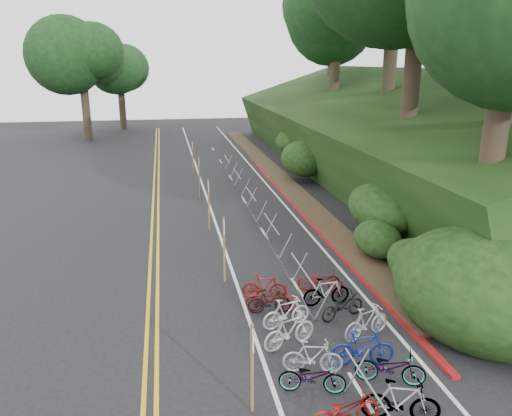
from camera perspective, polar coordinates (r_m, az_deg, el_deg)
The scene contains 10 objects.
ground at distance 14.28m, azimuth -3.51°, elevation -16.87°, with size 120.00×120.00×0.00m, color black.
road_markings at distance 23.39m, azimuth -5.05°, elevation -3.18°, with size 7.47×80.00×0.01m.
red_curb at distance 26.07m, azimuth 5.68°, elevation -1.01°, with size 0.25×28.00×0.10m, color maroon.
embankment at distance 34.45m, azimuth 14.29°, elevation 7.15°, with size 14.30×48.14×9.11m.
bike_rack_front at distance 11.83m, azimuth 12.62°, elevation -20.20°, with size 1.15×2.76×1.18m.
bike_racks_rest at distance 26.18m, azimuth -0.56°, elevation 0.98°, with size 1.14×23.00×1.17m.
signpost_near at distance 11.79m, azimuth -0.45°, elevation -17.21°, with size 0.08×0.40×2.26m.
signposts_rest at distance 26.71m, azimuth -6.02°, elevation 2.48°, with size 0.08×18.40×2.50m.
bike_front at distance 16.30m, azimuth 1.56°, elevation -10.59°, with size 1.43×0.40×0.86m, color black.
bike_valet at distance 14.69m, azimuth 8.16°, elevation -13.82°, with size 3.42×8.46×1.06m.
Camera 1 is at (-1.35, -11.86, 7.83)m, focal length 35.00 mm.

